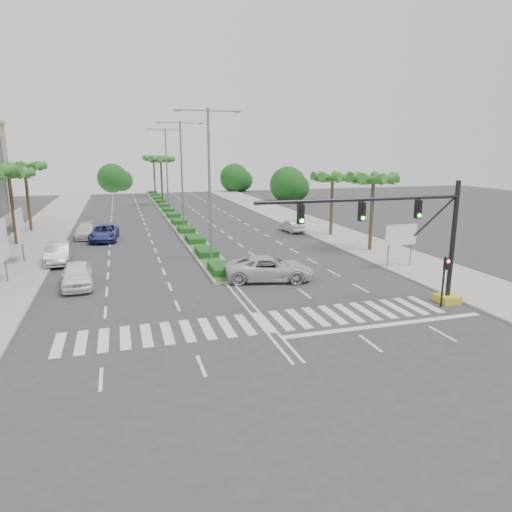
{
  "coord_description": "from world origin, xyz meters",
  "views": [
    {
      "loc": [
        -6.85,
        -21.52,
        8.79
      ],
      "look_at": [
        0.37,
        2.58,
        3.0
      ],
      "focal_mm": 32.0,
      "sensor_mm": 36.0,
      "label": 1
    }
  ],
  "objects_px": {
    "car_parked_a": "(77,275)",
    "car_parked_b": "(58,253)",
    "car_parked_c": "(104,233)",
    "car_crossing": "(269,268)",
    "car_parked_d": "(85,231)",
    "car_right": "(291,226)"
  },
  "relations": [
    {
      "from": "car_parked_a",
      "to": "car_parked_b",
      "type": "relative_size",
      "value": 0.96
    },
    {
      "from": "car_parked_c",
      "to": "car_crossing",
      "type": "xyz_separation_m",
      "value": [
        11.38,
        -18.53,
        0.07
      ]
    },
    {
      "from": "car_parked_b",
      "to": "car_parked_d",
      "type": "bearing_deg",
      "value": 80.54
    },
    {
      "from": "car_parked_c",
      "to": "car_parked_d",
      "type": "height_order",
      "value": "car_parked_c"
    },
    {
      "from": "car_parked_b",
      "to": "car_parked_c",
      "type": "bearing_deg",
      "value": 67.59
    },
    {
      "from": "car_parked_c",
      "to": "car_right",
      "type": "height_order",
      "value": "car_parked_c"
    },
    {
      "from": "car_parked_a",
      "to": "car_crossing",
      "type": "height_order",
      "value": "car_crossing"
    },
    {
      "from": "car_parked_b",
      "to": "car_right",
      "type": "relative_size",
      "value": 1.28
    },
    {
      "from": "car_parked_a",
      "to": "car_crossing",
      "type": "distance_m",
      "value": 12.87
    },
    {
      "from": "car_parked_b",
      "to": "car_parked_d",
      "type": "height_order",
      "value": "car_parked_b"
    },
    {
      "from": "car_parked_a",
      "to": "car_crossing",
      "type": "relative_size",
      "value": 0.79
    },
    {
      "from": "car_parked_c",
      "to": "car_crossing",
      "type": "distance_m",
      "value": 21.74
    },
    {
      "from": "car_parked_a",
      "to": "car_parked_c",
      "type": "xyz_separation_m",
      "value": [
        1.31,
        16.4,
        -0.04
      ]
    },
    {
      "from": "car_parked_b",
      "to": "car_crossing",
      "type": "bearing_deg",
      "value": -35.49
    },
    {
      "from": "car_crossing",
      "to": "car_right",
      "type": "relative_size",
      "value": 1.55
    },
    {
      "from": "car_parked_a",
      "to": "car_crossing",
      "type": "xyz_separation_m",
      "value": [
        12.69,
        -2.13,
        0.03
      ]
    },
    {
      "from": "car_parked_a",
      "to": "car_crossing",
      "type": "bearing_deg",
      "value": -12.95
    },
    {
      "from": "car_parked_b",
      "to": "car_parked_d",
      "type": "distance_m",
      "value": 11.19
    },
    {
      "from": "car_parked_a",
      "to": "car_parked_b",
      "type": "bearing_deg",
      "value": 101.39
    },
    {
      "from": "car_parked_a",
      "to": "car_parked_c",
      "type": "relative_size",
      "value": 0.85
    },
    {
      "from": "car_parked_a",
      "to": "car_right",
      "type": "height_order",
      "value": "car_parked_a"
    },
    {
      "from": "car_parked_d",
      "to": "car_crossing",
      "type": "bearing_deg",
      "value": -58.2
    }
  ]
}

